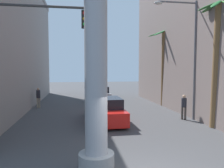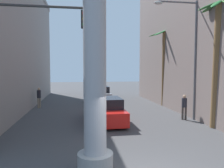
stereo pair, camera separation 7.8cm
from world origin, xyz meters
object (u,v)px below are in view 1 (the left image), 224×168
(palm_tree_mid_right, at_px, (165,57))
(pedestrian_mid_right, at_px, (184,105))
(traffic_light_mast, at_px, (18,48))
(car_lead, at_px, (105,111))
(palm_tree_near_right, at_px, (217,52))
(car_far, at_px, (99,94))
(street_lamp, at_px, (189,48))
(pedestrian_far_left, at_px, (38,96))

(palm_tree_mid_right, relative_size, pedestrian_mid_right, 4.17)
(traffic_light_mast, height_order, car_lead, traffic_light_mast)
(traffic_light_mast, relative_size, car_lead, 1.18)
(car_lead, bearing_deg, palm_tree_near_right, -23.23)
(palm_tree_near_right, distance_m, pedestrian_mid_right, 4.06)
(car_far, bearing_deg, traffic_light_mast, -108.46)
(traffic_light_mast, bearing_deg, pedestrian_mid_right, 25.03)
(palm_tree_mid_right, bearing_deg, traffic_light_mast, -136.18)
(car_lead, height_order, car_far, same)
(palm_tree_near_right, relative_size, pedestrian_mid_right, 4.30)
(street_lamp, xyz_separation_m, car_far, (-4.86, 9.47, -3.94))
(car_lead, xyz_separation_m, palm_tree_near_right, (5.95, -2.56, 3.56))
(car_far, relative_size, pedestrian_far_left, 2.57)
(street_lamp, distance_m, palm_tree_mid_right, 5.44)
(car_lead, xyz_separation_m, palm_tree_mid_right, (6.04, 5.03, 3.71))
(car_lead, relative_size, palm_tree_mid_right, 0.72)
(palm_tree_mid_right, relative_size, pedestrian_far_left, 3.95)
(street_lamp, distance_m, car_lead, 6.74)
(street_lamp, distance_m, pedestrian_mid_right, 3.72)
(pedestrian_far_left, bearing_deg, palm_tree_near_right, -37.27)
(traffic_light_mast, xyz_separation_m, car_far, (4.58, 13.71, -3.40))
(palm_tree_near_right, relative_size, pedestrian_far_left, 4.08)
(car_lead, xyz_separation_m, car_far, (0.57, 9.10, 0.03))
(car_lead, relative_size, pedestrian_far_left, 2.87)
(palm_tree_near_right, bearing_deg, pedestrian_far_left, 142.73)
(car_lead, relative_size, palm_tree_near_right, 0.70)
(street_lamp, bearing_deg, car_lead, 176.09)
(traffic_light_mast, distance_m, palm_tree_near_right, 10.17)
(pedestrian_mid_right, bearing_deg, pedestrian_far_left, 149.19)
(pedestrian_far_left, bearing_deg, palm_tree_mid_right, -4.12)
(car_lead, distance_m, palm_tree_mid_right, 8.69)
(car_lead, bearing_deg, traffic_light_mast, -131.02)
(pedestrian_far_left, bearing_deg, street_lamp, -30.58)
(palm_tree_mid_right, bearing_deg, car_lead, -140.20)
(street_lamp, xyz_separation_m, palm_tree_mid_right, (0.61, 5.40, -0.26))
(palm_tree_mid_right, height_order, pedestrian_mid_right, palm_tree_mid_right)
(pedestrian_mid_right, distance_m, pedestrian_far_left, 11.96)
(street_lamp, height_order, car_lead, street_lamp)
(street_lamp, xyz_separation_m, traffic_light_mast, (-9.43, -4.23, -0.54))
(traffic_light_mast, distance_m, car_lead, 7.00)
(palm_tree_near_right, height_order, pedestrian_far_left, palm_tree_near_right)
(street_lamp, bearing_deg, car_far, 117.15)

